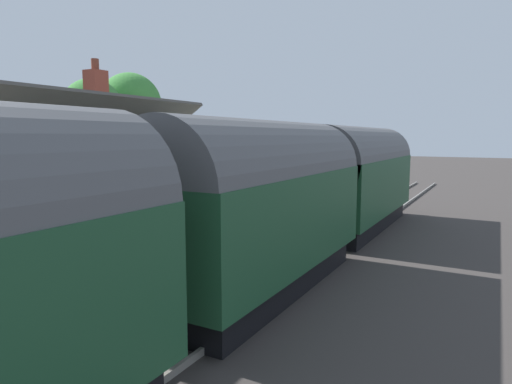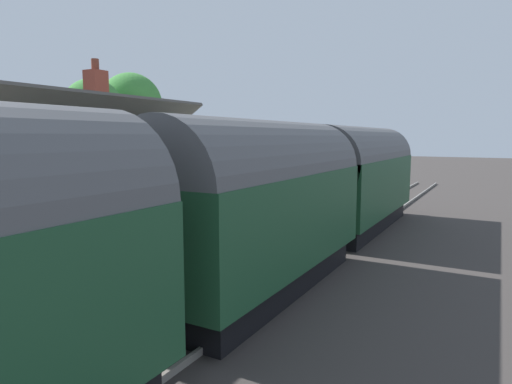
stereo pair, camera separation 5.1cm
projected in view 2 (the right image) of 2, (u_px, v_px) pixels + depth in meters
name	position (u px, v px, depth m)	size (l,w,h in m)	color
ground_plane	(281.00, 256.00, 14.44)	(160.00, 160.00, 0.00)	#383330
platform	(178.00, 229.00, 16.44)	(32.00, 6.55, 0.92)	gray
platform_edge_coping	(250.00, 225.00, 14.89)	(32.00, 0.36, 0.02)	beige
rail_near	(328.00, 261.00, 13.65)	(52.00, 0.08, 0.14)	gray
rail_far	(286.00, 255.00, 14.34)	(52.00, 0.08, 0.14)	gray
train	(269.00, 202.00, 11.50)	(25.80, 2.73, 4.32)	black
station_building	(72.00, 186.00, 13.55)	(7.64, 4.52, 5.45)	white
bench_platform_end	(263.00, 194.00, 19.25)	(1.42, 0.50, 0.88)	brown
bench_mid_platform	(293.00, 187.00, 22.17)	(1.42, 0.49, 0.88)	brown
bench_by_lamp	(313.00, 180.00, 25.33)	(1.40, 0.44, 0.88)	brown
planter_bench_right	(249.00, 193.00, 20.47)	(0.36, 0.36, 0.68)	teal
planter_edge_near	(190.00, 205.00, 17.46)	(0.98, 0.32, 0.60)	#9E5138
lamp_post_platform	(299.00, 151.00, 19.63)	(0.32, 0.50, 3.32)	black
tree_behind_building	(93.00, 108.00, 23.59)	(2.99, 3.26, 7.00)	#4C3828
tree_far_right	(131.00, 106.00, 26.80)	(3.62, 3.92, 7.76)	#4C3828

